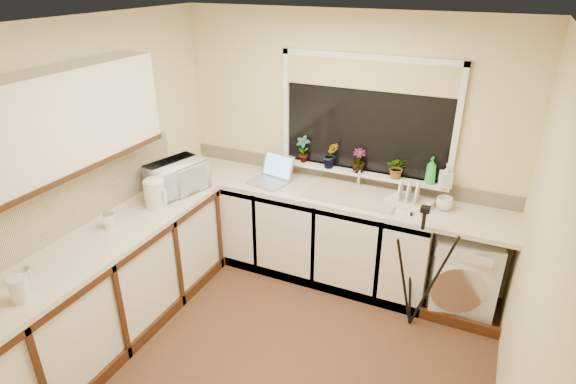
% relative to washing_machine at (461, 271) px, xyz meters
% --- Properties ---
extents(floor, '(3.20, 3.20, 0.00)m').
position_rel_washing_machine_xyz_m(floor, '(-1.22, -1.21, -0.37)').
color(floor, '#503220').
rests_on(floor, ground).
extents(ceiling, '(3.20, 3.20, 0.00)m').
position_rel_washing_machine_xyz_m(ceiling, '(-1.22, -1.21, 2.08)').
color(ceiling, white).
rests_on(ceiling, ground).
extents(wall_back, '(3.20, 0.00, 3.20)m').
position_rel_washing_machine_xyz_m(wall_back, '(-1.22, 0.29, 0.85)').
color(wall_back, beige).
rests_on(wall_back, ground).
extents(wall_front, '(3.20, 0.00, 3.20)m').
position_rel_washing_machine_xyz_m(wall_front, '(-1.22, -2.71, 0.85)').
color(wall_front, beige).
rests_on(wall_front, ground).
extents(wall_left, '(0.00, 3.00, 3.00)m').
position_rel_washing_machine_xyz_m(wall_left, '(-2.82, -1.21, 0.85)').
color(wall_left, beige).
rests_on(wall_left, ground).
extents(wall_right, '(0.00, 3.00, 3.00)m').
position_rel_washing_machine_xyz_m(wall_right, '(0.38, -1.21, 0.85)').
color(wall_right, beige).
rests_on(wall_right, ground).
extents(base_cabinet_back, '(2.55, 0.60, 0.86)m').
position_rel_washing_machine_xyz_m(base_cabinet_back, '(-1.54, -0.01, 0.06)').
color(base_cabinet_back, silver).
rests_on(base_cabinet_back, floor).
extents(base_cabinet_left, '(0.54, 2.40, 0.86)m').
position_rel_washing_machine_xyz_m(base_cabinet_left, '(-2.52, -1.51, 0.06)').
color(base_cabinet_left, silver).
rests_on(base_cabinet_left, floor).
extents(worktop_back, '(3.20, 0.60, 0.04)m').
position_rel_washing_machine_xyz_m(worktop_back, '(-1.22, -0.01, 0.51)').
color(worktop_back, beige).
rests_on(worktop_back, base_cabinet_back).
extents(worktop_left, '(0.60, 2.40, 0.04)m').
position_rel_washing_machine_xyz_m(worktop_left, '(-2.52, -1.51, 0.51)').
color(worktop_left, beige).
rests_on(worktop_left, base_cabinet_left).
extents(upper_cabinet, '(0.28, 1.90, 0.70)m').
position_rel_washing_machine_xyz_m(upper_cabinet, '(-2.66, -1.66, 1.43)').
color(upper_cabinet, silver).
rests_on(upper_cabinet, wall_left).
extents(splashback_left, '(0.02, 2.40, 0.45)m').
position_rel_washing_machine_xyz_m(splashback_left, '(-2.80, -1.51, 0.75)').
color(splashback_left, beige).
rests_on(splashback_left, wall_left).
extents(splashback_back, '(3.20, 0.02, 0.14)m').
position_rel_washing_machine_xyz_m(splashback_back, '(-1.22, 0.27, 0.60)').
color(splashback_back, beige).
rests_on(splashback_back, wall_back).
extents(window_glass, '(1.50, 0.02, 1.00)m').
position_rel_washing_machine_xyz_m(window_glass, '(-1.02, 0.27, 1.18)').
color(window_glass, black).
rests_on(window_glass, wall_back).
extents(window_blind, '(1.50, 0.02, 0.25)m').
position_rel_washing_machine_xyz_m(window_blind, '(-1.02, 0.25, 1.55)').
color(window_blind, tan).
rests_on(window_blind, wall_back).
extents(windowsill, '(1.60, 0.14, 0.03)m').
position_rel_washing_machine_xyz_m(windowsill, '(-1.02, 0.22, 0.66)').
color(windowsill, white).
rests_on(windowsill, wall_back).
extents(sink, '(0.82, 0.46, 0.03)m').
position_rel_washing_machine_xyz_m(sink, '(-1.02, -0.01, 0.54)').
color(sink, tan).
rests_on(sink, worktop_back).
extents(faucet, '(0.03, 0.03, 0.24)m').
position_rel_washing_machine_xyz_m(faucet, '(-1.02, 0.17, 0.65)').
color(faucet, silver).
rests_on(faucet, worktop_back).
extents(washing_machine, '(0.62, 0.61, 0.74)m').
position_rel_washing_machine_xyz_m(washing_machine, '(0.00, 0.00, 0.00)').
color(washing_machine, white).
rests_on(washing_machine, floor).
extents(laptop, '(0.41, 0.40, 0.25)m').
position_rel_washing_machine_xyz_m(laptop, '(-1.81, -0.03, 0.60)').
color(laptop, '#9B9BA3').
rests_on(laptop, worktop_back).
extents(kettle, '(0.18, 0.18, 0.24)m').
position_rel_washing_machine_xyz_m(kettle, '(-2.48, -0.92, 0.65)').
color(kettle, silver).
rests_on(kettle, worktop_left).
extents(dish_rack, '(0.41, 0.36, 0.05)m').
position_rel_washing_machine_xyz_m(dish_rack, '(-0.51, 0.00, 0.56)').
color(dish_rack, beige).
rests_on(dish_rack, worktop_back).
extents(tripod, '(0.55, 0.55, 1.12)m').
position_rel_washing_machine_xyz_m(tripod, '(-0.33, -0.41, 0.19)').
color(tripod, black).
rests_on(tripod, floor).
extents(glass_jug, '(0.11, 0.11, 0.16)m').
position_rel_washing_machine_xyz_m(glass_jug, '(-2.41, -2.28, 0.61)').
color(glass_jug, silver).
rests_on(glass_jug, worktop_left).
extents(steel_jar, '(0.09, 0.09, 0.12)m').
position_rel_washing_machine_xyz_m(steel_jar, '(-2.57, -1.37, 0.59)').
color(steel_jar, white).
rests_on(steel_jar, worktop_left).
extents(microwave, '(0.46, 0.57, 0.28)m').
position_rel_washing_machine_xyz_m(microwave, '(-2.50, -0.58, 0.67)').
color(microwave, white).
rests_on(microwave, worktop_left).
extents(plant_a, '(0.15, 0.11, 0.26)m').
position_rel_washing_machine_xyz_m(plant_a, '(-1.59, 0.21, 0.81)').
color(plant_a, '#999999').
rests_on(plant_a, windowsill).
extents(plant_b, '(0.17, 0.16, 0.25)m').
position_rel_washing_machine_xyz_m(plant_b, '(-1.30, 0.18, 0.81)').
color(plant_b, '#999999').
rests_on(plant_b, windowsill).
extents(plant_c, '(0.16, 0.16, 0.22)m').
position_rel_washing_machine_xyz_m(plant_c, '(-1.04, 0.19, 0.79)').
color(plant_c, '#999999').
rests_on(plant_c, windowsill).
extents(plant_d, '(0.21, 0.19, 0.20)m').
position_rel_washing_machine_xyz_m(plant_d, '(-0.68, 0.20, 0.78)').
color(plant_d, '#999999').
rests_on(plant_d, windowsill).
extents(soap_bottle_green, '(0.11, 0.11, 0.24)m').
position_rel_washing_machine_xyz_m(soap_bottle_green, '(-0.39, 0.21, 0.80)').
color(soap_bottle_green, green).
rests_on(soap_bottle_green, windowsill).
extents(soap_bottle_clear, '(0.12, 0.13, 0.21)m').
position_rel_washing_machine_xyz_m(soap_bottle_clear, '(-0.26, 0.18, 0.78)').
color(soap_bottle_clear, '#999999').
rests_on(soap_bottle_clear, windowsill).
extents(cup_back, '(0.16, 0.16, 0.11)m').
position_rel_washing_machine_xyz_m(cup_back, '(-0.23, 0.05, 0.58)').
color(cup_back, silver).
rests_on(cup_back, worktop_back).
extents(cup_left, '(0.12, 0.12, 0.09)m').
position_rel_washing_machine_xyz_m(cup_left, '(-2.57, -2.13, 0.57)').
color(cup_left, beige).
rests_on(cup_left, worktop_left).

